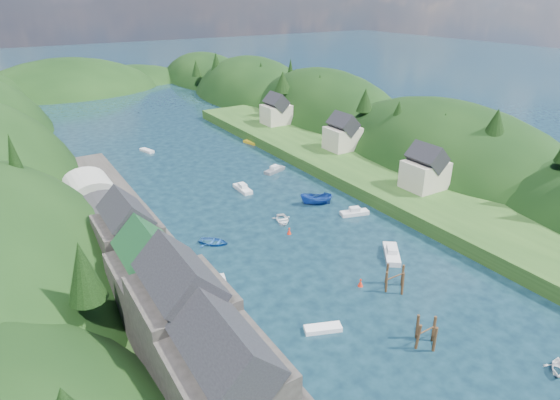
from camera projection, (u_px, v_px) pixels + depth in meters
ground at (223, 181)px, 94.96m from camera, size 600.00×600.00×0.00m
hillside_right at (325, 148)px, 139.06m from camera, size 36.00×245.56×48.00m
far_hills at (99, 111)px, 196.16m from camera, size 103.00×68.00×44.00m
hill_trees at (193, 112)px, 101.70m from camera, size 88.63×152.02×12.27m
quay_left at (154, 283)px, 59.71m from camera, size 12.00×110.00×2.00m
terrace_left_grass at (96, 299)px, 56.23m from camera, size 12.00×110.00×2.50m
quayside_buildings at (171, 305)px, 45.71m from camera, size 8.00×35.84×12.90m
boat_sheds at (99, 204)px, 71.75m from camera, size 7.00×21.00×7.50m
terrace_right at (350, 167)px, 98.76m from camera, size 16.00×120.00×2.40m
right_bank_cottages at (338, 134)px, 104.78m from camera, size 9.00×59.24×8.41m
piling_cluster_near at (426, 335)px, 50.26m from camera, size 2.92×2.75×3.80m
piling_cluster_far at (394, 280)px, 59.92m from camera, size 3.41×3.16×3.60m
channel_buoy_near at (360, 283)px, 60.70m from camera, size 0.70×0.70×1.10m
channel_buoy_far at (289, 231)px, 73.81m from camera, size 0.70×0.70×1.10m
moored_boats at (307, 248)px, 68.49m from camera, size 38.07×96.21×2.36m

